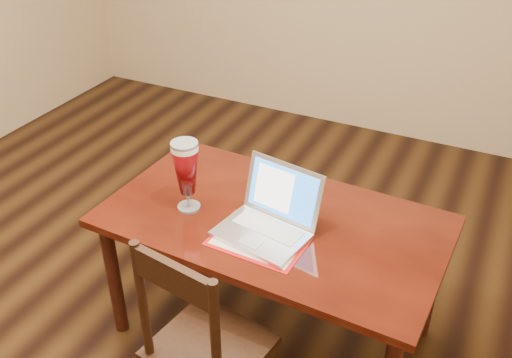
% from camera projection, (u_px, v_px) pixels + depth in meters
% --- Properties ---
extents(ground, '(5.00, 5.00, 0.00)m').
position_uv_depth(ground, '(162.00, 320.00, 2.87)').
color(ground, black).
rests_on(ground, ground).
extents(dining_table, '(1.49, 0.88, 1.01)m').
position_uv_depth(dining_table, '(268.00, 229.00, 2.49)').
color(dining_table, '#491409').
rests_on(dining_table, ground).
extents(dining_chair, '(0.46, 0.45, 0.96)m').
position_uv_depth(dining_chair, '(204.00, 348.00, 2.15)').
color(dining_chair, black).
rests_on(dining_chair, ground).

